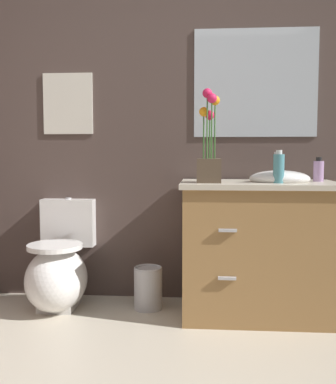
{
  "coord_description": "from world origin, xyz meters",
  "views": [
    {
      "loc": [
        0.04,
        -1.3,
        1.0
      ],
      "look_at": [
        -0.17,
        1.43,
        0.76
      ],
      "focal_mm": 42.82,
      "sensor_mm": 36.0,
      "label": 1
    }
  ],
  "objects_px": {
    "vanity_cabinet": "(259,247)",
    "lotion_bottle": "(279,168)",
    "flower_vase": "(209,154)",
    "trash_bin": "(148,288)",
    "wall_poster": "(68,104)",
    "toilet": "(59,271)",
    "wall_mirror": "(255,83)",
    "soap_bottle": "(319,171)"
  },
  "relations": [
    {
      "from": "vanity_cabinet",
      "to": "soap_bottle",
      "type": "distance_m",
      "value": 0.59
    },
    {
      "from": "toilet",
      "to": "wall_mirror",
      "type": "height_order",
      "value": "wall_mirror"
    },
    {
      "from": "vanity_cabinet",
      "to": "flower_vase",
      "type": "xyz_separation_m",
      "value": [
        -0.31,
        -0.09,
        0.57
      ]
    },
    {
      "from": "vanity_cabinet",
      "to": "flower_vase",
      "type": "relative_size",
      "value": 1.84
    },
    {
      "from": "soap_bottle",
      "to": "lotion_bottle",
      "type": "bearing_deg",
      "value": -146.59
    },
    {
      "from": "soap_bottle",
      "to": "wall_mirror",
      "type": "relative_size",
      "value": 0.18
    },
    {
      "from": "soap_bottle",
      "to": "trash_bin",
      "type": "relative_size",
      "value": 0.54
    },
    {
      "from": "trash_bin",
      "to": "wall_poster",
      "type": "distance_m",
      "value": 1.34
    },
    {
      "from": "flower_vase",
      "to": "wall_poster",
      "type": "bearing_deg",
      "value": 158.0
    },
    {
      "from": "toilet",
      "to": "trash_bin",
      "type": "xyz_separation_m",
      "value": [
        0.57,
        0.03,
        -0.11
      ]
    },
    {
      "from": "toilet",
      "to": "flower_vase",
      "type": "xyz_separation_m",
      "value": [
        0.95,
        -0.12,
        0.75
      ]
    },
    {
      "from": "trash_bin",
      "to": "wall_poster",
      "type": "height_order",
      "value": "wall_poster"
    },
    {
      "from": "toilet",
      "to": "soap_bottle",
      "type": "bearing_deg",
      "value": 1.59
    },
    {
      "from": "lotion_bottle",
      "to": "wall_mirror",
      "type": "xyz_separation_m",
      "value": [
        -0.1,
        0.4,
        0.54
      ]
    },
    {
      "from": "trash_bin",
      "to": "flower_vase",
      "type": "bearing_deg",
      "value": -21.41
    },
    {
      "from": "flower_vase",
      "to": "lotion_bottle",
      "type": "bearing_deg",
      "value": -2.16
    },
    {
      "from": "wall_poster",
      "to": "toilet",
      "type": "bearing_deg",
      "value": -90.0
    },
    {
      "from": "toilet",
      "to": "vanity_cabinet",
      "type": "distance_m",
      "value": 1.27
    },
    {
      "from": "lotion_bottle",
      "to": "wall_poster",
      "type": "relative_size",
      "value": 0.47
    },
    {
      "from": "toilet",
      "to": "vanity_cabinet",
      "type": "bearing_deg",
      "value": -1.2
    },
    {
      "from": "lotion_bottle",
      "to": "wall_mirror",
      "type": "bearing_deg",
      "value": 103.61
    },
    {
      "from": "trash_bin",
      "to": "wall_poster",
      "type": "bearing_deg",
      "value": 157.6
    },
    {
      "from": "lotion_bottle",
      "to": "wall_mirror",
      "type": "relative_size",
      "value": 0.24
    },
    {
      "from": "toilet",
      "to": "flower_vase",
      "type": "bearing_deg",
      "value": -6.99
    },
    {
      "from": "toilet",
      "to": "trash_bin",
      "type": "bearing_deg",
      "value": 3.22
    },
    {
      "from": "toilet",
      "to": "lotion_bottle",
      "type": "height_order",
      "value": "lotion_bottle"
    },
    {
      "from": "lotion_bottle",
      "to": "toilet",
      "type": "bearing_deg",
      "value": 174.43
    },
    {
      "from": "flower_vase",
      "to": "wall_poster",
      "type": "height_order",
      "value": "wall_poster"
    },
    {
      "from": "vanity_cabinet",
      "to": "lotion_bottle",
      "type": "xyz_separation_m",
      "value": [
        0.09,
        -0.11,
        0.49
      ]
    },
    {
      "from": "wall_mirror",
      "to": "vanity_cabinet",
      "type": "bearing_deg",
      "value": -89.45
    },
    {
      "from": "flower_vase",
      "to": "trash_bin",
      "type": "height_order",
      "value": "flower_vase"
    },
    {
      "from": "lotion_bottle",
      "to": "wall_poster",
      "type": "distance_m",
      "value": 1.47
    },
    {
      "from": "vanity_cabinet",
      "to": "wall_poster",
      "type": "height_order",
      "value": "wall_poster"
    },
    {
      "from": "soap_bottle",
      "to": "trash_bin",
      "type": "height_order",
      "value": "soap_bottle"
    },
    {
      "from": "flower_vase",
      "to": "wall_mirror",
      "type": "xyz_separation_m",
      "value": [
        0.3,
        0.38,
        0.46
      ]
    },
    {
      "from": "toilet",
      "to": "trash_bin",
      "type": "distance_m",
      "value": 0.58
    },
    {
      "from": "flower_vase",
      "to": "wall_mirror",
      "type": "distance_m",
      "value": 0.67
    },
    {
      "from": "vanity_cabinet",
      "to": "wall_mirror",
      "type": "relative_size",
      "value": 1.25
    },
    {
      "from": "toilet",
      "to": "soap_bottle",
      "type": "relative_size",
      "value": 4.66
    },
    {
      "from": "vanity_cabinet",
      "to": "trash_bin",
      "type": "distance_m",
      "value": 0.74
    },
    {
      "from": "flower_vase",
      "to": "wall_mirror",
      "type": "bearing_deg",
      "value": 51.73
    },
    {
      "from": "wall_poster",
      "to": "wall_mirror",
      "type": "relative_size",
      "value": 0.51
    }
  ]
}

